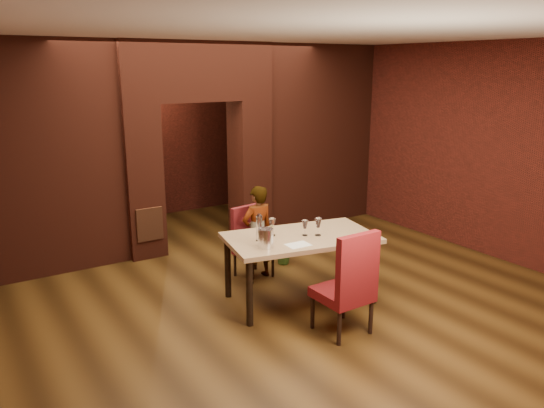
{
  "coord_description": "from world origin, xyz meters",
  "views": [
    {
      "loc": [
        -3.49,
        -5.62,
        2.84
      ],
      "look_at": [
        0.12,
        0.0,
        1.09
      ],
      "focal_mm": 35.0,
      "sensor_mm": 36.0,
      "label": 1
    }
  ],
  "objects_px": {
    "person_seated": "(257,232)",
    "water_bottle": "(259,227)",
    "chair_near": "(343,281)",
    "wine_bucket": "(266,238)",
    "chair_far": "(254,243)",
    "dining_table": "(300,268)",
    "wine_glass_b": "(305,228)",
    "wine_glass_c": "(318,227)",
    "potted_plant": "(284,252)",
    "wine_glass_a": "(272,227)"
  },
  "relations": [
    {
      "from": "person_seated",
      "to": "water_bottle",
      "type": "bearing_deg",
      "value": 56.91
    },
    {
      "from": "chair_near",
      "to": "wine_bucket",
      "type": "bearing_deg",
      "value": -58.32
    },
    {
      "from": "person_seated",
      "to": "water_bottle",
      "type": "relative_size",
      "value": 4.0
    },
    {
      "from": "chair_far",
      "to": "chair_near",
      "type": "bearing_deg",
      "value": -98.88
    },
    {
      "from": "water_bottle",
      "to": "dining_table",
      "type": "bearing_deg",
      "value": -12.76
    },
    {
      "from": "dining_table",
      "to": "wine_glass_b",
      "type": "xyz_separation_m",
      "value": [
        0.05,
        -0.02,
        0.52
      ]
    },
    {
      "from": "wine_glass_b",
      "to": "wine_glass_c",
      "type": "relative_size",
      "value": 0.88
    },
    {
      "from": "water_bottle",
      "to": "person_seated",
      "type": "bearing_deg",
      "value": 60.29
    },
    {
      "from": "person_seated",
      "to": "wine_glass_b",
      "type": "relative_size",
      "value": 6.74
    },
    {
      "from": "wine_bucket",
      "to": "chair_near",
      "type": "bearing_deg",
      "value": -57.35
    },
    {
      "from": "person_seated",
      "to": "potted_plant",
      "type": "bearing_deg",
      "value": -161.98
    },
    {
      "from": "dining_table",
      "to": "chair_near",
      "type": "distance_m",
      "value": 0.92
    },
    {
      "from": "dining_table",
      "to": "wine_glass_c",
      "type": "bearing_deg",
      "value": -18.59
    },
    {
      "from": "chair_near",
      "to": "wine_glass_b",
      "type": "bearing_deg",
      "value": -99.64
    },
    {
      "from": "chair_far",
      "to": "chair_near",
      "type": "distance_m",
      "value": 1.86
    },
    {
      "from": "wine_glass_c",
      "to": "potted_plant",
      "type": "xyz_separation_m",
      "value": [
        0.35,
        1.25,
        -0.77
      ]
    },
    {
      "from": "wine_bucket",
      "to": "wine_glass_b",
      "type": "bearing_deg",
      "value": 9.78
    },
    {
      "from": "chair_far",
      "to": "chair_near",
      "type": "height_order",
      "value": "chair_near"
    },
    {
      "from": "chair_far",
      "to": "water_bottle",
      "type": "height_order",
      "value": "water_bottle"
    },
    {
      "from": "wine_glass_b",
      "to": "wine_bucket",
      "type": "xyz_separation_m",
      "value": [
        -0.63,
        -0.11,
        0.01
      ]
    },
    {
      "from": "potted_plant",
      "to": "water_bottle",
      "type": "bearing_deg",
      "value": -135.56
    },
    {
      "from": "chair_near",
      "to": "wine_glass_a",
      "type": "distance_m",
      "value": 1.17
    },
    {
      "from": "water_bottle",
      "to": "potted_plant",
      "type": "distance_m",
      "value": 1.68
    },
    {
      "from": "wine_glass_c",
      "to": "person_seated",
      "type": "bearing_deg",
      "value": 103.62
    },
    {
      "from": "potted_plant",
      "to": "chair_far",
      "type": "bearing_deg",
      "value": -163.44
    },
    {
      "from": "wine_glass_a",
      "to": "dining_table",
      "type": "bearing_deg",
      "value": -33.96
    },
    {
      "from": "chair_far",
      "to": "water_bottle",
      "type": "distance_m",
      "value": 1.07
    },
    {
      "from": "chair_far",
      "to": "wine_bucket",
      "type": "relative_size",
      "value": 4.42
    },
    {
      "from": "chair_far",
      "to": "wine_glass_a",
      "type": "distance_m",
      "value": 0.91
    },
    {
      "from": "potted_plant",
      "to": "wine_glass_b",
      "type": "bearing_deg",
      "value": -112.58
    },
    {
      "from": "dining_table",
      "to": "water_bottle",
      "type": "bearing_deg",
      "value": 178.42
    },
    {
      "from": "person_seated",
      "to": "wine_bucket",
      "type": "height_order",
      "value": "person_seated"
    },
    {
      "from": "dining_table",
      "to": "chair_far",
      "type": "relative_size",
      "value": 1.84
    },
    {
      "from": "dining_table",
      "to": "wine_glass_b",
      "type": "distance_m",
      "value": 0.52
    },
    {
      "from": "person_seated",
      "to": "water_bottle",
      "type": "xyz_separation_m",
      "value": [
        -0.45,
        -0.8,
        0.35
      ]
    },
    {
      "from": "dining_table",
      "to": "person_seated",
      "type": "distance_m",
      "value": 0.94
    },
    {
      "from": "chair_far",
      "to": "wine_glass_b",
      "type": "distance_m",
      "value": 1.09
    },
    {
      "from": "wine_glass_c",
      "to": "wine_bucket",
      "type": "relative_size",
      "value": 0.99
    },
    {
      "from": "chair_near",
      "to": "potted_plant",
      "type": "relative_size",
      "value": 3.23
    },
    {
      "from": "wine_bucket",
      "to": "water_bottle",
      "type": "relative_size",
      "value": 0.68
    },
    {
      "from": "wine_bucket",
      "to": "potted_plant",
      "type": "relative_size",
      "value": 0.6
    },
    {
      "from": "wine_glass_a",
      "to": "wine_bucket",
      "type": "xyz_separation_m",
      "value": [
        -0.3,
        -0.32,
        0.0
      ]
    },
    {
      "from": "wine_glass_c",
      "to": "water_bottle",
      "type": "distance_m",
      "value": 0.74
    },
    {
      "from": "wine_glass_b",
      "to": "water_bottle",
      "type": "height_order",
      "value": "water_bottle"
    },
    {
      "from": "wine_bucket",
      "to": "person_seated",
      "type": "bearing_deg",
      "value": 63.47
    },
    {
      "from": "wine_glass_b",
      "to": "water_bottle",
      "type": "xyz_separation_m",
      "value": [
        -0.56,
        0.14,
        0.07
      ]
    },
    {
      "from": "person_seated",
      "to": "wine_glass_a",
      "type": "distance_m",
      "value": 0.81
    },
    {
      "from": "wine_glass_a",
      "to": "wine_bucket",
      "type": "distance_m",
      "value": 0.44
    },
    {
      "from": "person_seated",
      "to": "water_bottle",
      "type": "height_order",
      "value": "person_seated"
    },
    {
      "from": "chair_near",
      "to": "person_seated",
      "type": "xyz_separation_m",
      "value": [
        0.02,
        1.82,
        0.06
      ]
    }
  ]
}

